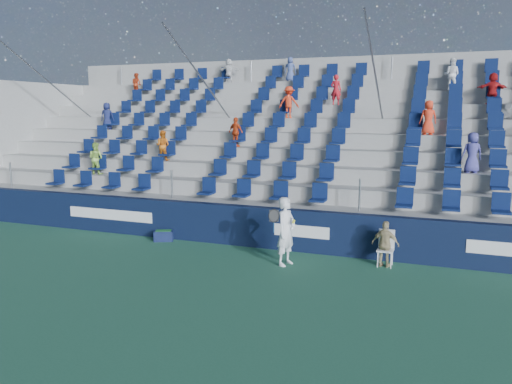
{
  "coord_description": "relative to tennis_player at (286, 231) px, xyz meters",
  "views": [
    {
      "loc": [
        5.15,
        -10.27,
        3.99
      ],
      "look_at": [
        0.2,
        2.8,
        1.7
      ],
      "focal_mm": 35.0,
      "sensor_mm": 36.0,
      "label": 1
    }
  ],
  "objects": [
    {
      "name": "grandstand",
      "position": [
        -1.43,
        6.48,
        1.24
      ],
      "size": [
        24.0,
        8.17,
        6.63
      ],
      "color": "#9C9C97",
      "rests_on": "ground"
    },
    {
      "name": "ball_bin",
      "position": [
        -4.26,
        0.98,
        -0.72
      ],
      "size": [
        0.69,
        0.59,
        0.33
      ],
      "color": "#111A3E",
      "rests_on": "ground"
    },
    {
      "name": "line_judge",
      "position": [
        2.44,
        0.73,
        -0.3
      ],
      "size": [
        0.74,
        0.4,
        1.2
      ],
      "primitive_type": "imported",
      "rotation": [
        0.0,
        0.0,
        2.99
      ],
      "color": "tan",
      "rests_on": "ground"
    },
    {
      "name": "sponsor_wall",
      "position": [
        -1.42,
        1.38,
        -0.3
      ],
      "size": [
        24.0,
        0.32,
        1.2
      ],
      "color": "#0D1732",
      "rests_on": "ground"
    },
    {
      "name": "tennis_player",
      "position": [
        0.0,
        0.0,
        0.0
      ],
      "size": [
        0.7,
        0.75,
        1.79
      ],
      "color": "white",
      "rests_on": "ground"
    },
    {
      "name": "ground",
      "position": [
        -1.43,
        -1.77,
        -0.9
      ],
      "size": [
        70.0,
        70.0,
        0.0
      ],
      "primitive_type": "plane",
      "color": "#2A6348",
      "rests_on": "ground"
    },
    {
      "name": "line_judge_chair",
      "position": [
        2.44,
        0.88,
        -0.36
      ],
      "size": [
        0.42,
        0.43,
        0.94
      ],
      "color": "white",
      "rests_on": "ground"
    }
  ]
}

